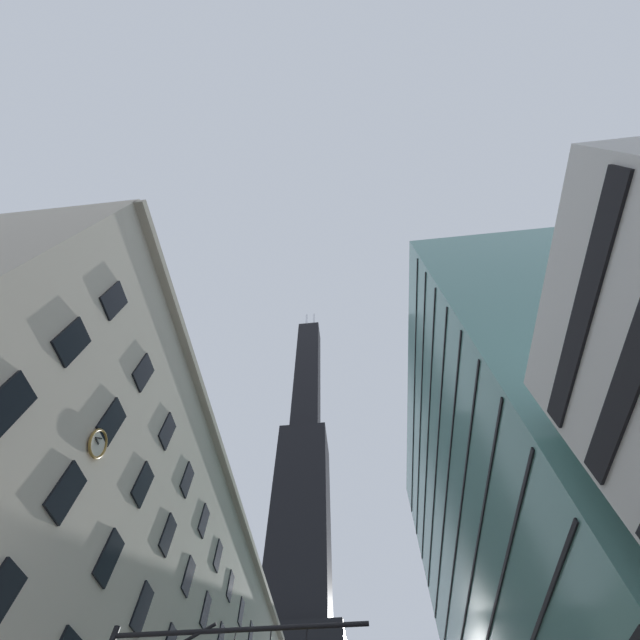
% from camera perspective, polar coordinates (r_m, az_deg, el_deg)
% --- Properties ---
extents(dark_skyscraper, '(23.83, 23.83, 203.48)m').
position_cam_1_polar(dark_skyscraper, '(126.70, -3.03, -31.92)').
color(dark_skyscraper, black).
rests_on(dark_skyscraper, ground).
extents(glass_office_midrise, '(18.27, 47.82, 48.89)m').
position_cam_1_polar(glass_office_midrise, '(50.14, 30.26, -26.08)').
color(glass_office_midrise, slate).
rests_on(glass_office_midrise, ground).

